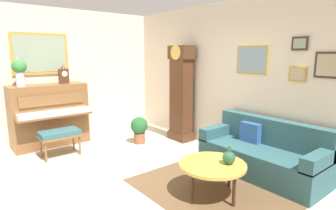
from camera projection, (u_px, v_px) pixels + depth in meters
The scene contains 13 objects.
ground_plane at pixel (111, 182), 4.16m from camera, with size 6.40×6.00×0.10m, color beige.
wall_left at pixel (51, 75), 5.88m from camera, with size 0.13×4.90×2.80m.
wall_back at pixel (221, 77), 5.36m from camera, with size 5.30×0.13×2.80m.
area_rug at pixel (209, 191), 3.78m from camera, with size 2.10×1.50×0.01m, color brown.
piano at pixel (50, 115), 5.62m from camera, with size 0.87×1.44×1.25m.
piano_bench at pixel (60, 135), 5.02m from camera, with size 0.42×0.70×0.48m.
grandfather_clock at pixel (181, 96), 5.89m from camera, with size 0.52×0.34×2.03m.
couch at pixel (263, 154), 4.31m from camera, with size 1.90×0.80×0.84m.
coffee_table at pixel (212, 165), 3.61m from camera, with size 0.88×0.88×0.45m.
mantel_clock at pixel (64, 75), 5.68m from camera, with size 0.13×0.18×0.38m.
flower_vase at pixel (19, 69), 5.15m from camera, with size 0.26×0.26×0.58m.
green_jug at pixel (229, 157), 3.57m from camera, with size 0.17×0.17×0.24m.
potted_plant at pixel (139, 128), 5.77m from camera, with size 0.36×0.36×0.56m.
Camera 1 is at (3.55, -1.77, 1.85)m, focal length 29.53 mm.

